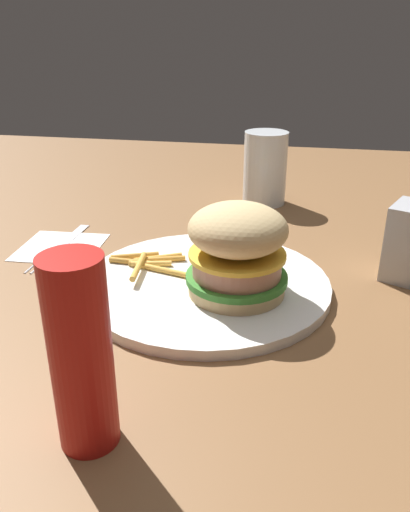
{
  "coord_description": "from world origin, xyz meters",
  "views": [
    {
      "loc": [
        -0.54,
        -0.1,
        0.28
      ],
      "look_at": [
        -0.01,
        0.0,
        0.04
      ],
      "focal_mm": 35.67,
      "sensor_mm": 36.0,
      "label": 1
    }
  ],
  "objects": [
    {
      "name": "napkin",
      "position": [
        0.07,
        0.22,
        0.0
      ],
      "size": [
        0.12,
        0.12,
        0.0
      ],
      "primitive_type": "cube",
      "rotation": [
        0.0,
        0.0,
        0.06
      ],
      "color": "white",
      "rests_on": "ground_plane"
    },
    {
      "name": "fries_pile",
      "position": [
        0.01,
        0.08,
        0.02
      ],
      "size": [
        0.09,
        0.11,
        0.01
      ],
      "color": "gold",
      "rests_on": "plate"
    },
    {
      "name": "plate",
      "position": [
        -0.01,
        0.0,
        0.01
      ],
      "size": [
        0.29,
        0.29,
        0.01
      ],
      "primitive_type": "cylinder",
      "color": "white",
      "rests_on": "ground_plane"
    },
    {
      "name": "ground_plane",
      "position": [
        0.0,
        0.0,
        0.0
      ],
      "size": [
        1.6,
        1.6,
        0.0
      ],
      "primitive_type": "plane",
      "color": "brown"
    },
    {
      "name": "drink_glass",
      "position": [
        0.32,
        -0.04,
        0.05
      ],
      "size": [
        0.07,
        0.07,
        0.12
      ],
      "color": "silver",
      "rests_on": "ground_plane"
    },
    {
      "name": "ketchup_bottle",
      "position": [
        -0.27,
        0.04,
        0.07
      ],
      "size": [
        0.04,
        0.04,
        0.15
      ],
      "primitive_type": "cylinder",
      "color": "#B21914",
      "rests_on": "ground_plane"
    },
    {
      "name": "sandwich",
      "position": [
        -0.04,
        -0.04,
        0.06
      ],
      "size": [
        0.11,
        0.11,
        0.1
      ],
      "color": "tan",
      "rests_on": "plate"
    },
    {
      "name": "fork",
      "position": [
        0.07,
        0.22,
        0.0
      ],
      "size": [
        0.17,
        0.02,
        0.0
      ],
      "color": "silver",
      "rests_on": "napkin"
    }
  ]
}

